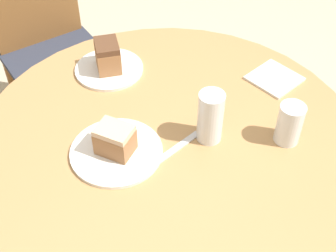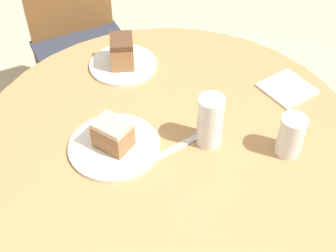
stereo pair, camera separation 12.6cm
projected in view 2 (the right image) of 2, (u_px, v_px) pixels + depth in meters
table at (168, 177)px, 1.41m from camera, size 1.08×1.08×0.73m
chair at (83, 46)px, 2.08m from camera, size 0.48×0.53×0.85m
plate_near at (114, 146)px, 1.25m from camera, size 0.25×0.25×0.01m
plate_far at (123, 65)px, 1.51m from camera, size 0.22×0.22×0.01m
cake_slice_near at (113, 134)px, 1.22m from camera, size 0.10×0.11×0.08m
cake_slice_far at (122, 51)px, 1.47m from camera, size 0.11×0.12×0.09m
glass_lemonade at (291, 137)px, 1.21m from camera, size 0.07×0.07×0.12m
glass_water at (210, 123)px, 1.23m from camera, size 0.07×0.07×0.15m
napkin_stack at (287, 89)px, 1.43m from camera, size 0.14×0.14×0.01m
fork at (170, 151)px, 1.24m from camera, size 0.19×0.02×0.00m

